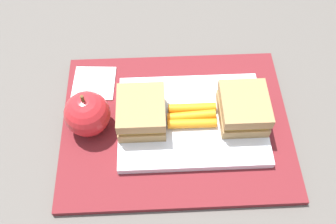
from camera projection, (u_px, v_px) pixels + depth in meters
name	position (u px, v px, depth m)	size (l,w,h in m)	color
ground_plane	(176.00, 126.00, 0.61)	(2.40, 2.40, 0.00)	#56514C
lunchbag_mat	(176.00, 124.00, 0.61)	(0.36, 0.28, 0.01)	maroon
food_tray	(192.00, 120.00, 0.60)	(0.23, 0.17, 0.01)	white
sandwich_half_left	(244.00, 108.00, 0.58)	(0.07, 0.08, 0.04)	#9E7A4C
sandwich_half_right	(141.00, 112.00, 0.58)	(0.07, 0.08, 0.04)	#9E7A4C
carrot_sticks_bundle	(192.00, 116.00, 0.59)	(0.08, 0.04, 0.02)	orange
apple	(87.00, 116.00, 0.57)	(0.07, 0.07, 0.08)	red
paper_napkin	(94.00, 83.00, 0.65)	(0.07, 0.07, 0.00)	white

